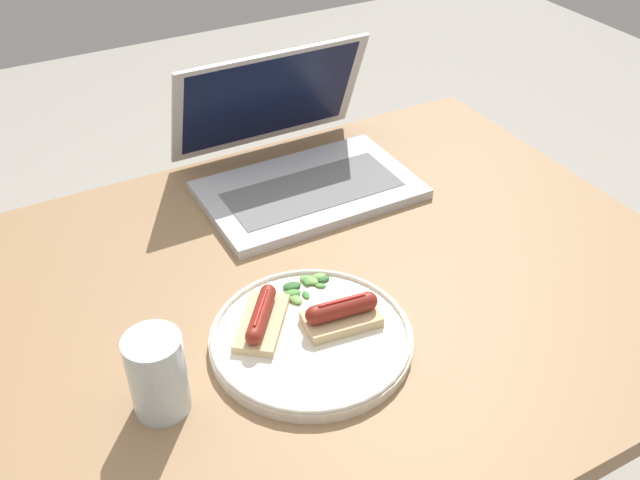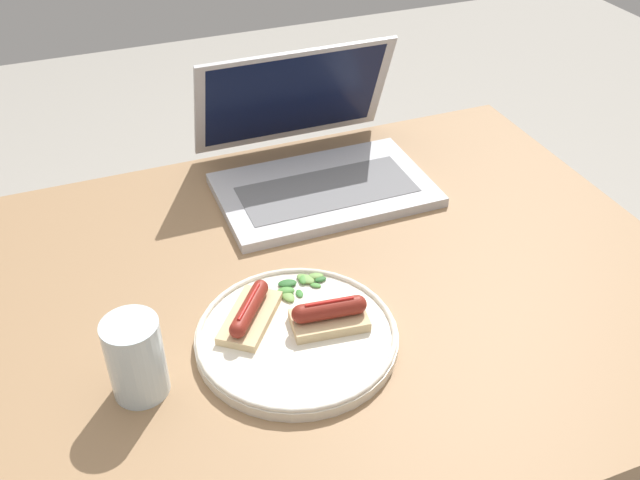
# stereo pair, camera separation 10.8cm
# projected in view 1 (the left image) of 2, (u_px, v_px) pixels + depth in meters

# --- Properties ---
(desk) EXTENTS (1.26, 0.88, 0.75)m
(desk) POSITION_uv_depth(u_px,v_px,m) (293.00, 324.00, 1.11)
(desk) COLOR #93704C
(desk) RESTS_ON ground_plane
(laptop) EXTENTS (0.38, 0.32, 0.23)m
(laptop) POSITION_uv_depth(u_px,v_px,m) (297.00, 163.00, 1.30)
(laptop) COLOR #B7B7BC
(laptop) RESTS_ON desk
(plate) EXTENTS (0.28, 0.28, 0.02)m
(plate) POSITION_uv_depth(u_px,v_px,m) (311.00, 337.00, 0.98)
(plate) COLOR silver
(plate) RESTS_ON desk
(sausage_toast_left) EXTENTS (0.12, 0.13, 0.04)m
(sausage_toast_left) POSITION_uv_depth(u_px,v_px,m) (261.00, 319.00, 0.99)
(sausage_toast_left) COLOR #D6B784
(sausage_toast_left) RESTS_ON plate
(sausage_toast_middle) EXTENTS (0.11, 0.07, 0.04)m
(sausage_toast_middle) POSITION_uv_depth(u_px,v_px,m) (342.00, 313.00, 0.99)
(sausage_toast_middle) COLOR #D6B784
(sausage_toast_middle) RESTS_ON plate
(salad_pile) EXTENTS (0.08, 0.06, 0.01)m
(salad_pile) POSITION_uv_depth(u_px,v_px,m) (303.00, 287.00, 1.06)
(salad_pile) COLOR #709E4C
(salad_pile) RESTS_ON plate
(drinking_glass) EXTENTS (0.07, 0.07, 0.12)m
(drinking_glass) POSITION_uv_depth(u_px,v_px,m) (158.00, 374.00, 0.87)
(drinking_glass) COLOR silver
(drinking_glass) RESTS_ON desk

